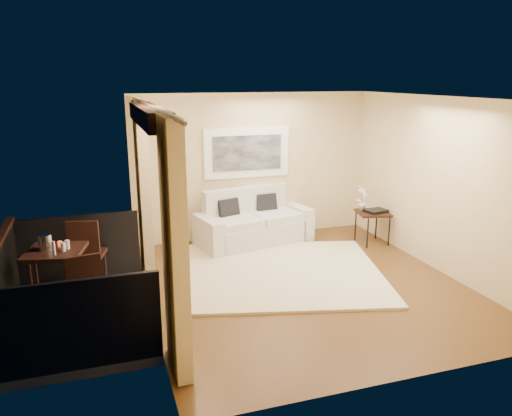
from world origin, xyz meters
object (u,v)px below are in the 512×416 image
sofa (252,224)px  balcony_chair_near (86,290)px  orchid (362,198)px  ice_bucket (45,242)px  side_table (373,215)px  bistro_table (55,256)px  balcony_chair_far (86,248)px

sofa → balcony_chair_near: 3.87m
orchid → balcony_chair_near: orchid is taller
orchid → balcony_chair_near: 5.21m
ice_bucket → side_table: bearing=10.6°
bistro_table → balcony_chair_far: balcony_chair_far is taller
bistro_table → balcony_chair_near: size_ratio=0.88×
side_table → balcony_chair_far: size_ratio=0.63×
balcony_chair_near → ice_bucket: ice_bucket is taller
bistro_table → balcony_chair_near: balcony_chair_near is taller
side_table → orchid: (-0.15, 0.15, 0.29)m
side_table → ice_bucket: (-5.42, -1.01, 0.38)m
side_table → balcony_chair_near: 5.29m
orchid → balcony_chair_near: size_ratio=0.49×
sofa → balcony_chair_far: (-2.88, -1.20, 0.25)m
orchid → balcony_chair_far: (-4.80, -0.62, -0.23)m
orchid → bistro_table: (-5.17, -1.22, -0.09)m
balcony_chair_near → ice_bucket: bearing=109.3°
balcony_chair_far → balcony_chair_near: balcony_chair_far is taller
balcony_chair_near → bistro_table: bearing=105.2°
bistro_table → balcony_chair_near: bearing=-65.1°
balcony_chair_far → orchid: bearing=-158.4°
bistro_table → ice_bucket: (-0.11, 0.06, 0.18)m
bistro_table → balcony_chair_far: (0.36, 0.59, -0.14)m
sofa → orchid: orchid is taller
ice_bucket → sofa: bearing=27.3°
side_table → bistro_table: bearing=-168.6°
balcony_chair_near → balcony_chair_far: bearing=80.6°
side_table → balcony_chair_far: 4.98m
balcony_chair_far → ice_bucket: size_ratio=5.17×
side_table → ice_bucket: bearing=-169.4°
orchid → side_table: bearing=-44.1°
sofa → side_table: bearing=-31.1°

